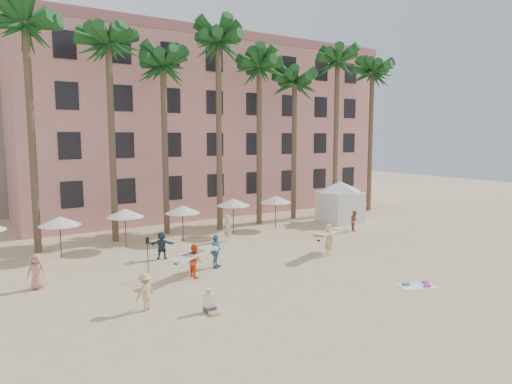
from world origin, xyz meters
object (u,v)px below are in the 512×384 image
object	(u,v)px
pink_hotel	(200,129)
cabana	(340,198)
carrier_yellow	(329,238)
carrier_white	(195,259)

from	to	relation	value
pink_hotel	cabana	size ratio (longest dim) A/B	7.51
pink_hotel	cabana	distance (m)	16.52
pink_hotel	carrier_yellow	xyz separation A→B (m)	(-1.97, -21.86, -6.92)
carrier_yellow	carrier_white	world-z (taller)	carrier_yellow
cabana	carrier_white	xyz separation A→B (m)	(-17.05, -7.36, -1.13)
cabana	carrier_white	size ratio (longest dim) A/B	1.58
pink_hotel	cabana	bearing A→B (deg)	-66.29
cabana	carrier_yellow	size ratio (longest dim) A/B	1.51
pink_hotel	cabana	world-z (taller)	pink_hotel
cabana	carrier_yellow	distance (m)	11.30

